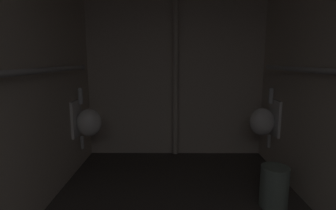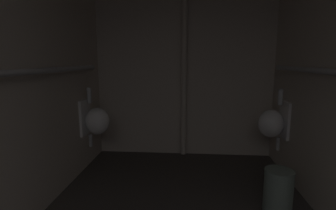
{
  "view_description": "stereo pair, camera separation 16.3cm",
  "coord_description": "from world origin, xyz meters",
  "px_view_note": "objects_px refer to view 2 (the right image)",
  "views": [
    {
      "loc": [
        -0.08,
        0.19,
        1.36
      ],
      "look_at": [
        -0.09,
        2.31,
        0.99
      ],
      "focal_mm": 28.2,
      "sensor_mm": 36.0,
      "label": 1
    },
    {
      "loc": [
        0.08,
        0.19,
        1.36
      ],
      "look_at": [
        -0.09,
        2.31,
        0.99
      ],
      "focal_mm": 28.2,
      "sensor_mm": 36.0,
      "label": 2
    }
  ],
  "objects_px": {
    "urinal_right_mid": "(273,123)",
    "waste_bin": "(278,191)",
    "urinal_left_mid": "(96,120)",
    "standpipe_back_wall": "(184,69)"
  },
  "relations": [
    {
      "from": "urinal_right_mid",
      "to": "waste_bin",
      "type": "relative_size",
      "value": 1.94
    },
    {
      "from": "urinal_left_mid",
      "to": "standpipe_back_wall",
      "type": "xyz_separation_m",
      "value": [
        1.08,
        0.51,
        0.61
      ]
    },
    {
      "from": "urinal_left_mid",
      "to": "waste_bin",
      "type": "distance_m",
      "value": 2.18
    },
    {
      "from": "urinal_left_mid",
      "to": "standpipe_back_wall",
      "type": "distance_m",
      "value": 1.35
    },
    {
      "from": "urinal_right_mid",
      "to": "standpipe_back_wall",
      "type": "relative_size",
      "value": 0.31
    },
    {
      "from": "urinal_left_mid",
      "to": "waste_bin",
      "type": "relative_size",
      "value": 1.94
    },
    {
      "from": "urinal_right_mid",
      "to": "standpipe_back_wall",
      "type": "height_order",
      "value": "standpipe_back_wall"
    },
    {
      "from": "standpipe_back_wall",
      "to": "waste_bin",
      "type": "bearing_deg",
      "value": -56.46
    },
    {
      "from": "urinal_left_mid",
      "to": "waste_bin",
      "type": "height_order",
      "value": "urinal_left_mid"
    },
    {
      "from": "urinal_right_mid",
      "to": "standpipe_back_wall",
      "type": "distance_m",
      "value": 1.33
    }
  ]
}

